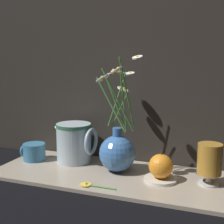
{
  "coord_description": "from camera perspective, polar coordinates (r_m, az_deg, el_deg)",
  "views": [
    {
      "loc": [
        0.36,
        -0.96,
        0.4
      ],
      "look_at": [
        0.0,
        0.0,
        0.23
      ],
      "focal_mm": 50.0,
      "sensor_mm": 36.0,
      "label": 1
    }
  ],
  "objects": [
    {
      "name": "loose_daisy",
      "position": [
        1.0,
        -4.08,
        -13.19
      ],
      "size": [
        0.12,
        0.04,
        0.01
      ],
      "color": "#4C8E3D",
      "rests_on": "shelf"
    },
    {
      "name": "ground_plane",
      "position": [
        1.1,
        -0.17,
        -11.75
      ],
      "size": [
        6.0,
        6.0,
        0.0
      ],
      "primitive_type": "plane",
      "color": "black"
    },
    {
      "name": "ceramic_pitcher",
      "position": [
        1.21,
        -6.86,
        -5.32
      ],
      "size": [
        0.16,
        0.13,
        0.16
      ],
      "color": "silver",
      "rests_on": "shelf"
    },
    {
      "name": "yellow_mug",
      "position": [
        1.27,
        -14.1,
        -7.07
      ],
      "size": [
        0.1,
        0.09,
        0.07
      ],
      "color": "teal",
      "rests_on": "shelf"
    },
    {
      "name": "shelf",
      "position": [
        1.1,
        -0.17,
        -11.46
      ],
      "size": [
        0.82,
        0.33,
        0.01
      ],
      "color": "tan",
      "rests_on": "ground_plane"
    },
    {
      "name": "backdrop_wall",
      "position": [
        1.21,
        2.94,
        16.64
      ],
      "size": [
        1.32,
        0.02,
        1.1
      ],
      "color": "#2D2823",
      "rests_on": "ground_plane"
    },
    {
      "name": "orange_fruit",
      "position": [
        1.03,
        8.92,
        -9.76
      ],
      "size": [
        0.08,
        0.08,
        0.09
      ],
      "color": "orange",
      "rests_on": "saucer_plate"
    },
    {
      "name": "tea_glass",
      "position": [
        1.03,
        17.42,
        -8.41
      ],
      "size": [
        0.08,
        0.08,
        0.13
      ],
      "color": "silver",
      "rests_on": "shelf"
    },
    {
      "name": "saucer_plate",
      "position": [
        1.05,
        8.85,
        -12.05
      ],
      "size": [
        0.11,
        0.11,
        0.01
      ],
      "color": "silver",
      "rests_on": "shelf"
    },
    {
      "name": "vase_with_flowers",
      "position": [
        1.1,
        0.97,
        -6.99
      ],
      "size": [
        0.16,
        0.22,
        0.4
      ],
      "color": "#3F72B7",
      "rests_on": "shelf"
    }
  ]
}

